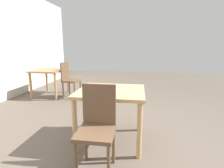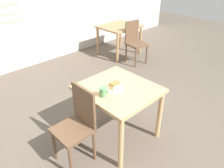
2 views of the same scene
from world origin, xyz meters
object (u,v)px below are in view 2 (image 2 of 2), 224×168
Objects in this scene: plate at (115,89)px; cake_slice at (114,86)px; dining_table_near at (118,96)px; dining_table_far at (119,30)px; chair_far_corner at (135,41)px; coffee_mug at (103,92)px; chair_near_window at (77,124)px.

plate is 1.80× the size of cake_slice.
dining_table_near is at bearing -2.26° from plate.
plate is at bearing 177.74° from dining_table_near.
dining_table_far is at bearing 43.27° from plate.
chair_far_corner reaches higher than plate.
chair_far_corner reaches higher than dining_table_far.
cake_slice is at bearing 176.53° from dining_table_near.
plate is (-1.99, -1.39, 0.24)m from chair_far_corner.
cake_slice is (-2.09, -1.96, 0.19)m from dining_table_far.
coffee_mug reaches higher than dining_table_near.
cake_slice reaches higher than dining_table_far.
dining_table_far is 4.26× the size of plate.
dining_table_far is (2.03, 1.96, -0.03)m from dining_table_near.
dining_table_near is at bearing -3.47° from cake_slice.
dining_table_near is at bearing 1.20° from coffee_mug.
coffee_mug is (-0.19, -0.01, 0.05)m from plate.
plate is (-2.08, -1.96, 0.15)m from dining_table_far.
chair_far_corner is 2.44m from plate.
plate is at bearing 84.61° from chair_near_window.
chair_far_corner is 4.42× the size of plate.
chair_far_corner reaches higher than cake_slice.
plate is at bearing 2.15° from coffee_mug.
cake_slice is at bearing 2.76° from coffee_mug.
coffee_mug reaches higher than dining_table_far.
coffee_mug is at bearing -178.80° from dining_table_near.
chair_near_window reaches higher than coffee_mug.
dining_table_far is 8.44× the size of coffee_mug.
chair_near_window is at bearing 174.61° from plate.
chair_near_window is at bearing -143.86° from dining_table_far.
cake_slice is (-0.06, 0.00, 0.17)m from dining_table_near.
dining_table_far is 2.86m from plate.
dining_table_far is 0.58m from chair_far_corner.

